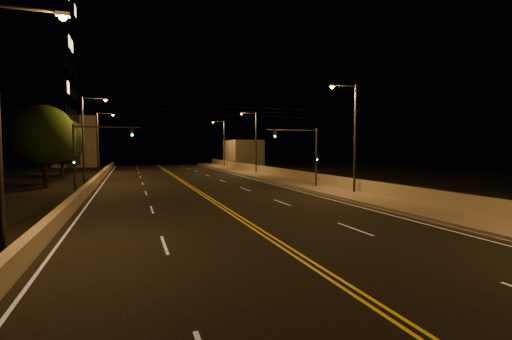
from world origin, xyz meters
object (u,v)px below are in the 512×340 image
object	(u,v)px
streetlight_1	(352,132)
streetlight_6	(100,139)
streetlight_3	(223,141)
streetlight_2	(254,138)
streetlight_4	(6,112)
traffic_signal_left	(89,151)
tree_2	(61,139)
traffic_signal_right	(306,151)
tree_1	(62,145)
streetlight_5	(86,135)
tree_0	(44,136)

from	to	relation	value
streetlight_1	streetlight_6	world-z (taller)	same
streetlight_3	streetlight_1	bearing A→B (deg)	-90.00
streetlight_2	streetlight_4	size ratio (longest dim) A/B	1.00
streetlight_4	traffic_signal_left	world-z (taller)	streetlight_4
streetlight_3	tree_2	world-z (taller)	streetlight_3
traffic_signal_right	tree_1	xyz separation A→B (m)	(-23.85, 20.92, 0.58)
streetlight_6	traffic_signal_left	size ratio (longest dim) A/B	1.58
streetlight_2	streetlight_5	distance (m)	23.79
tree_1	tree_2	bearing A→B (deg)	99.29
tree_2	streetlight_3	bearing A→B (deg)	27.21
streetlight_1	streetlight_5	distance (m)	26.10
tree_0	tree_2	world-z (taller)	tree_0
traffic_signal_left	tree_2	xyz separation A→B (m)	(-5.94, 25.89, 1.41)
streetlight_4	tree_2	distance (m)	42.03
traffic_signal_left	tree_2	world-z (taller)	tree_2
streetlight_6	traffic_signal_right	distance (m)	34.37
streetlight_3	tree_1	size ratio (longest dim) A/B	1.35
traffic_signal_left	streetlight_1	bearing A→B (deg)	-14.25
streetlight_1	streetlight_2	xyz separation A→B (m)	(0.00, 25.20, 0.00)
streetlight_2	traffic_signal_left	bearing A→B (deg)	-135.33
traffic_signal_right	tree_2	distance (m)	35.78
tree_1	streetlight_6	bearing A→B (deg)	60.71
streetlight_5	streetlight_6	bearing A→B (deg)	90.00
streetlight_4	streetlight_5	size ratio (longest dim) A/B	1.00
streetlight_3	streetlight_5	world-z (taller)	same
traffic_signal_right	streetlight_5	bearing A→B (deg)	153.93
tree_0	streetlight_4	bearing A→B (deg)	-81.61
streetlight_6	traffic_signal_right	bearing A→B (deg)	-54.62
streetlight_2	streetlight_3	world-z (taller)	same
streetlight_6	streetlight_2	bearing A→B (deg)	-20.33
streetlight_3	streetlight_6	world-z (taller)	same
traffic_signal_left	streetlight_3	bearing A→B (deg)	62.74
streetlight_2	tree_1	world-z (taller)	streetlight_2
streetlight_2	streetlight_4	xyz separation A→B (m)	(-21.44, -35.92, 0.00)
traffic_signal_right	tree_0	world-z (taller)	tree_0
streetlight_5	tree_0	size ratio (longest dim) A/B	1.12
streetlight_2	streetlight_3	size ratio (longest dim) A/B	1.00
streetlight_4	streetlight_5	distance (m)	25.60
streetlight_4	tree_0	size ratio (longest dim) A/B	1.12
streetlight_3	traffic_signal_right	world-z (taller)	streetlight_3
streetlight_6	traffic_signal_right	xyz separation A→B (m)	(19.88, -27.99, -1.58)
traffic_signal_right	tree_0	distance (m)	25.71
streetlight_3	traffic_signal_left	bearing A→B (deg)	-117.26
traffic_signal_right	tree_1	bearing A→B (deg)	138.74
traffic_signal_right	streetlight_3	bearing A→B (deg)	87.73
tree_1	traffic_signal_left	bearing A→B (deg)	-76.23
streetlight_1	tree_0	distance (m)	29.38
tree_0	streetlight_2	bearing A→B (deg)	21.92
streetlight_5	traffic_signal_right	distance (m)	22.19
streetlight_1	tree_2	size ratio (longest dim) A/B	1.13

